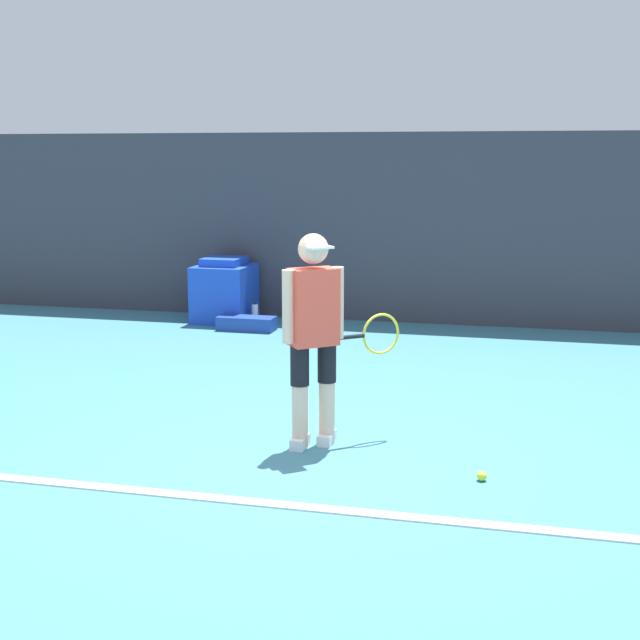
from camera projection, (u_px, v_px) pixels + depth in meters
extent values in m
plane|color=teal|center=(313.00, 456.00, 6.38)|extent=(24.00, 24.00, 0.00)
cube|color=#383842|center=(418.00, 229.00, 11.22)|extent=(24.00, 0.10, 2.40)
cube|color=white|center=(275.00, 504.00, 5.48)|extent=(21.60, 0.10, 0.01)
cylinder|color=beige|center=(300.00, 416.00, 6.53)|extent=(0.12, 0.12, 0.47)
cylinder|color=black|center=(300.00, 366.00, 6.46)|extent=(0.14, 0.14, 0.29)
cube|color=white|center=(300.00, 442.00, 6.57)|extent=(0.10, 0.24, 0.08)
cylinder|color=beige|center=(327.00, 412.00, 6.63)|extent=(0.12, 0.12, 0.47)
cylinder|color=black|center=(327.00, 363.00, 6.56)|extent=(0.14, 0.14, 0.29)
cube|color=white|center=(327.00, 438.00, 6.66)|extent=(0.10, 0.24, 0.08)
cube|color=#E54C38|center=(313.00, 307.00, 6.43)|extent=(0.39, 0.37, 0.56)
sphere|color=beige|center=(313.00, 249.00, 6.35)|extent=(0.22, 0.22, 0.22)
cube|color=white|center=(319.00, 247.00, 6.26)|extent=(0.22, 0.21, 0.02)
cylinder|color=beige|center=(288.00, 307.00, 6.34)|extent=(0.09, 0.09, 0.53)
cylinder|color=beige|center=(338.00, 303.00, 6.51)|extent=(0.09, 0.09, 0.53)
cylinder|color=black|center=(351.00, 337.00, 6.61)|extent=(0.19, 0.16, 0.03)
torus|color=yellow|center=(381.00, 334.00, 6.72)|extent=(0.26, 0.22, 0.32)
sphere|color=#D1E533|center=(482.00, 476.00, 5.89)|extent=(0.07, 0.07, 0.07)
cube|color=blue|center=(225.00, 293.00, 11.48)|extent=(0.69, 0.79, 0.72)
cube|color=blue|center=(224.00, 261.00, 11.41)|extent=(0.48, 0.55, 0.10)
cube|color=#1E3D99|center=(246.00, 323.00, 10.90)|extent=(0.70, 0.28, 0.17)
cylinder|color=white|center=(255.00, 314.00, 11.27)|extent=(0.08, 0.08, 0.26)
cylinder|color=black|center=(255.00, 303.00, 11.25)|extent=(0.05, 0.05, 0.02)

